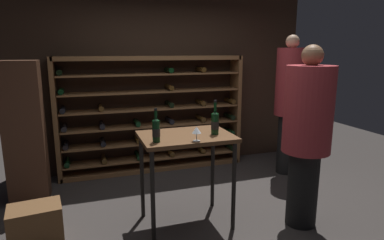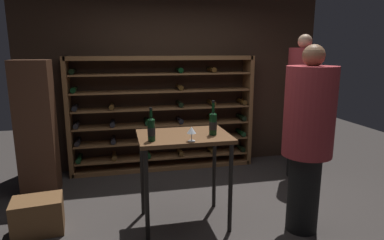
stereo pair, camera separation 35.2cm
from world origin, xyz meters
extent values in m
plane|color=#383330|center=(0.00, 0.00, 0.00)|extent=(9.87, 9.87, 0.00)
cube|color=#332319|center=(0.00, 1.93, 1.44)|extent=(4.65, 0.10, 2.88)
cube|color=brown|center=(-1.60, 1.72, 0.87)|extent=(0.06, 0.32, 1.74)
cube|color=brown|center=(1.13, 1.72, 0.87)|extent=(0.06, 0.32, 1.74)
cube|color=brown|center=(-0.24, 1.72, 1.71)|extent=(2.73, 0.32, 0.06)
cube|color=brown|center=(-0.24, 1.72, 0.03)|extent=(2.73, 0.32, 0.06)
cube|color=brown|center=(-0.24, 1.72, 0.19)|extent=(2.65, 0.32, 0.02)
cylinder|color=black|center=(-1.50, 1.72, 0.25)|extent=(0.08, 0.30, 0.08)
cylinder|color=#4C3314|center=(-1.00, 1.72, 0.25)|extent=(0.08, 0.30, 0.08)
cylinder|color=black|center=(-0.49, 1.72, 0.25)|extent=(0.08, 0.30, 0.08)
cylinder|color=#4C3314|center=(0.02, 1.72, 0.25)|extent=(0.08, 0.30, 0.08)
cylinder|color=#4C3314|center=(0.52, 1.72, 0.25)|extent=(0.08, 0.30, 0.08)
cylinder|color=black|center=(1.03, 1.72, 0.25)|extent=(0.08, 0.30, 0.08)
cube|color=brown|center=(-0.24, 1.72, 0.45)|extent=(2.65, 0.32, 0.02)
cylinder|color=black|center=(-1.50, 1.72, 0.50)|extent=(0.08, 0.30, 0.08)
cylinder|color=black|center=(-1.00, 1.72, 0.50)|extent=(0.08, 0.30, 0.08)
cylinder|color=#4C3314|center=(-0.49, 1.72, 0.50)|extent=(0.08, 0.30, 0.08)
cylinder|color=black|center=(0.02, 1.72, 0.50)|extent=(0.08, 0.30, 0.08)
cylinder|color=black|center=(0.52, 1.72, 0.50)|extent=(0.08, 0.30, 0.08)
cylinder|color=black|center=(1.03, 1.72, 0.50)|extent=(0.08, 0.30, 0.08)
cube|color=brown|center=(-0.24, 1.72, 0.71)|extent=(2.65, 0.32, 0.02)
cylinder|color=black|center=(-1.50, 1.72, 0.76)|extent=(0.08, 0.30, 0.08)
cylinder|color=black|center=(-1.00, 1.72, 0.76)|extent=(0.08, 0.30, 0.08)
cylinder|color=black|center=(-0.49, 1.72, 0.76)|extent=(0.08, 0.30, 0.08)
cylinder|color=black|center=(0.02, 1.72, 0.76)|extent=(0.08, 0.30, 0.08)
cylinder|color=#4C3314|center=(0.52, 1.72, 0.76)|extent=(0.08, 0.30, 0.08)
cylinder|color=black|center=(1.03, 1.72, 0.76)|extent=(0.08, 0.30, 0.08)
cube|color=brown|center=(-0.24, 1.72, 0.96)|extent=(2.65, 0.32, 0.02)
cylinder|color=black|center=(-1.50, 1.72, 1.02)|extent=(0.08, 0.30, 0.08)
cylinder|color=#4C3314|center=(-1.00, 1.72, 1.02)|extent=(0.08, 0.30, 0.08)
cylinder|color=black|center=(0.02, 1.72, 1.02)|extent=(0.08, 0.30, 0.08)
cylinder|color=#4C3314|center=(0.52, 1.72, 1.02)|extent=(0.08, 0.30, 0.08)
cylinder|color=#4C3314|center=(1.03, 1.72, 1.02)|extent=(0.08, 0.30, 0.08)
cube|color=brown|center=(-0.24, 1.72, 1.22)|extent=(2.65, 0.32, 0.02)
cylinder|color=black|center=(-1.50, 1.72, 1.27)|extent=(0.08, 0.30, 0.08)
cylinder|color=#4C3314|center=(0.02, 1.72, 1.27)|extent=(0.08, 0.30, 0.08)
cube|color=brown|center=(-0.24, 1.72, 1.47)|extent=(2.65, 0.32, 0.02)
cylinder|color=black|center=(-1.50, 1.72, 1.53)|extent=(0.08, 0.30, 0.08)
cylinder|color=black|center=(0.02, 1.72, 1.53)|extent=(0.08, 0.30, 0.08)
cylinder|color=#4C3314|center=(0.52, 1.72, 1.53)|extent=(0.08, 0.30, 0.08)
cube|color=brown|center=(-0.26, 0.01, 0.96)|extent=(0.93, 0.66, 0.04)
cylinder|color=black|center=(-0.67, -0.27, 0.47)|extent=(0.04, 0.04, 0.94)
cylinder|color=black|center=(0.16, -0.27, 0.47)|extent=(0.04, 0.04, 0.94)
cylinder|color=black|center=(-0.67, 0.29, 0.47)|extent=(0.04, 0.04, 0.94)
cylinder|color=black|center=(0.16, 0.29, 0.47)|extent=(0.04, 0.04, 0.94)
cylinder|color=black|center=(1.61, 0.95, 0.44)|extent=(0.27, 0.27, 0.89)
cylinder|color=#9E2D33|center=(1.61, 0.95, 1.37)|extent=(0.41, 0.41, 0.96)
sphere|color=tan|center=(1.61, 0.95, 1.94)|extent=(0.19, 0.19, 0.19)
cylinder|color=black|center=(0.89, -0.39, 0.40)|extent=(0.31, 0.31, 0.80)
cylinder|color=#9E2D33|center=(0.89, -0.39, 1.24)|extent=(0.48, 0.48, 0.87)
sphere|color=brown|center=(0.89, -0.39, 1.77)|extent=(0.21, 0.21, 0.21)
cube|color=olive|center=(1.13, -0.33, 1.34)|extent=(0.02, 0.05, 0.49)
cube|color=brown|center=(-1.74, 0.15, 0.18)|extent=(0.52, 0.39, 0.36)
cube|color=#4C2D1E|center=(-1.92, 1.17, 0.85)|extent=(0.44, 0.36, 1.70)
cylinder|color=black|center=(0.03, -0.06, 1.08)|extent=(0.08, 0.08, 0.21)
cone|color=black|center=(0.03, -0.06, 1.20)|extent=(0.08, 0.08, 0.03)
cylinder|color=black|center=(0.03, -0.06, 1.26)|extent=(0.03, 0.03, 0.09)
cylinder|color=black|center=(0.03, -0.06, 1.32)|extent=(0.03, 0.03, 0.02)
cylinder|color=black|center=(0.03, -0.06, 1.07)|extent=(0.08, 0.08, 0.08)
cylinder|color=black|center=(-0.60, -0.16, 1.08)|extent=(0.07, 0.07, 0.21)
cone|color=black|center=(-0.60, -0.16, 1.19)|extent=(0.07, 0.07, 0.03)
cylinder|color=black|center=(-0.60, -0.16, 1.24)|extent=(0.03, 0.03, 0.07)
cylinder|color=black|center=(-0.60, -0.16, 1.29)|extent=(0.03, 0.03, 0.02)
cylinder|color=black|center=(-0.60, -0.16, 1.07)|extent=(0.07, 0.07, 0.08)
cylinder|color=silver|center=(-0.24, -0.25, 0.98)|extent=(0.07, 0.07, 0.00)
cylinder|color=silver|center=(-0.24, -0.25, 1.02)|extent=(0.01, 0.01, 0.07)
cone|color=silver|center=(-0.24, -0.25, 1.09)|extent=(0.09, 0.09, 0.06)
cylinder|color=#590A14|center=(-0.24, -0.25, 1.07)|extent=(0.05, 0.05, 0.02)
camera|label=1|loc=(-1.23, -3.06, 1.82)|focal=30.63mm
camera|label=2|loc=(-0.89, -3.16, 1.82)|focal=30.63mm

